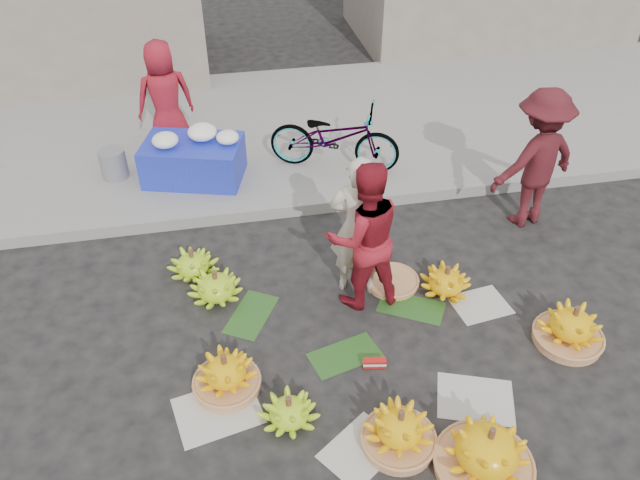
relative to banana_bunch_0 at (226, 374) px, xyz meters
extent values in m
plane|color=black|center=(1.20, 0.36, -0.17)|extent=(80.00, 80.00, 0.00)
cube|color=gray|center=(1.20, 2.56, -0.10)|extent=(40.00, 0.25, 0.15)
cube|color=gray|center=(1.20, 4.66, -0.11)|extent=(40.00, 4.00, 0.12)
cylinder|color=#B1764A|center=(0.00, 0.00, -0.13)|extent=(0.58, 0.58, 0.09)
cylinder|color=#513220|center=(0.00, 0.00, 0.18)|extent=(0.05, 0.05, 0.12)
cylinder|color=#513220|center=(0.48, -0.45, 0.07)|extent=(0.05, 0.05, 0.12)
cylinder|color=#B1764A|center=(1.90, -1.18, -0.13)|extent=(0.76, 0.76, 0.09)
cylinder|color=#513220|center=(1.90, -1.18, 0.27)|extent=(0.05, 0.05, 0.12)
cylinder|color=#B1764A|center=(1.31, -0.84, -0.13)|extent=(0.59, 0.59, 0.09)
cylinder|color=#513220|center=(1.31, -0.84, 0.19)|extent=(0.05, 0.05, 0.12)
cylinder|color=#B1764A|center=(3.21, -0.06, -0.13)|extent=(0.64, 0.64, 0.09)
cylinder|color=#513220|center=(3.21, -0.06, 0.21)|extent=(0.05, 0.05, 0.12)
cylinder|color=#513220|center=(2.32, 0.84, 0.09)|extent=(0.05, 0.05, 0.12)
cylinder|color=#513220|center=(-0.01, 1.19, 0.11)|extent=(0.05, 0.05, 0.12)
cylinder|color=#513220|center=(-0.24, 1.62, 0.08)|extent=(0.05, 0.05, 0.12)
cylinder|color=#B1764A|center=(1.81, 1.04, -0.14)|extent=(0.54, 0.54, 0.06)
cube|color=red|center=(1.33, -0.02, -0.12)|extent=(0.22, 0.10, 0.09)
imported|color=beige|center=(1.42, 1.07, 0.61)|extent=(0.66, 0.53, 1.56)
imported|color=#A81925|center=(1.43, 0.90, 0.62)|extent=(0.82, 0.66, 1.59)
imported|color=maroon|center=(3.67, 1.86, 0.66)|extent=(1.20, 0.87, 1.67)
cube|color=#1C28B8|center=(-0.14, 3.38, 0.20)|extent=(1.37, 1.06, 0.50)
ellipsoid|color=white|center=(-0.44, 3.33, 0.54)|extent=(0.32, 0.32, 0.18)
ellipsoid|color=white|center=(0.01, 3.43, 0.55)|extent=(0.36, 0.36, 0.20)
ellipsoid|color=white|center=(0.31, 3.28, 0.53)|extent=(0.28, 0.28, 0.15)
cylinder|color=slate|center=(-1.15, 3.60, 0.14)|extent=(0.33, 0.33, 0.38)
imported|color=#A81925|center=(-0.42, 4.16, 0.71)|extent=(0.83, 0.63, 1.52)
imported|color=gray|center=(1.66, 3.29, 0.39)|extent=(1.18, 1.78, 0.89)
camera|label=1|loc=(0.12, -3.64, 4.23)|focal=35.00mm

